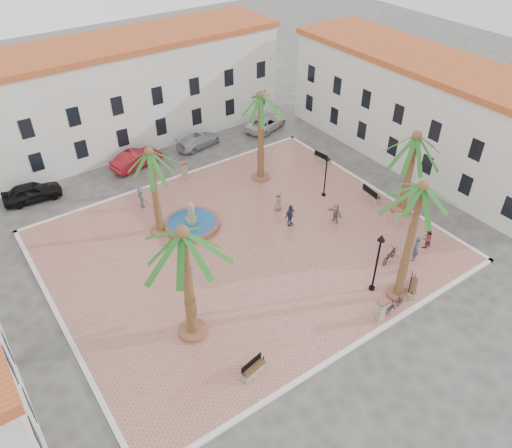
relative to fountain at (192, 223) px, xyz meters
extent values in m
plane|color=#56544F|center=(1.97, -4.09, -0.44)|extent=(120.00, 120.00, 0.00)
cube|color=#B97162|center=(1.97, -4.09, -0.36)|extent=(26.00, 22.00, 0.15)
cube|color=silver|center=(1.97, 6.91, -0.36)|extent=(26.30, 0.30, 0.16)
cube|color=silver|center=(1.97, -15.09, -0.36)|extent=(26.30, 0.30, 0.16)
cube|color=silver|center=(14.97, -4.09, -0.36)|extent=(0.30, 22.30, 0.16)
cube|color=silver|center=(-11.03, -4.09, -0.36)|extent=(0.30, 22.30, 0.16)
cube|color=silver|center=(1.97, 15.91, 4.06)|extent=(30.00, 7.00, 9.00)
cube|color=#BD5327|center=(1.97, 15.91, 8.81)|extent=(30.40, 7.40, 0.50)
cube|color=black|center=(-7.41, 12.43, 1.76)|extent=(1.00, 0.12, 1.60)
cube|color=black|center=(-3.66, 12.43, 1.76)|extent=(1.00, 0.12, 1.60)
cube|color=black|center=(0.09, 12.43, 1.76)|extent=(1.00, 0.12, 1.60)
cube|color=black|center=(3.84, 12.43, 1.76)|extent=(1.00, 0.12, 1.60)
cube|color=black|center=(7.59, 12.43, 1.76)|extent=(1.00, 0.12, 1.60)
cube|color=black|center=(11.34, 12.43, 1.76)|extent=(1.00, 0.12, 1.60)
cube|color=black|center=(15.09, 12.43, 1.76)|extent=(1.00, 0.12, 1.60)
cube|color=black|center=(-7.41, 12.43, 4.76)|extent=(1.00, 0.12, 1.60)
cube|color=black|center=(-3.66, 12.43, 4.76)|extent=(1.00, 0.12, 1.60)
cube|color=black|center=(0.09, 12.43, 4.76)|extent=(1.00, 0.12, 1.60)
cube|color=black|center=(3.84, 12.43, 4.76)|extent=(1.00, 0.12, 1.60)
cube|color=black|center=(7.59, 12.43, 4.76)|extent=(1.00, 0.12, 1.60)
cube|color=black|center=(11.34, 12.43, 4.76)|extent=(1.00, 0.12, 1.60)
cube|color=black|center=(15.09, 12.43, 4.76)|extent=(1.00, 0.12, 1.60)
cube|color=silver|center=(21.97, -2.09, 3.81)|extent=(7.00, 26.00, 8.50)
cube|color=#BD5327|center=(21.97, -2.09, 8.31)|extent=(7.40, 26.40, 0.50)
cube|color=black|center=(18.51, -13.58, 1.76)|extent=(0.12, 1.00, 1.60)
cube|color=black|center=(18.51, -9.86, 1.76)|extent=(0.12, 1.00, 1.60)
cube|color=black|center=(18.51, -6.15, 1.76)|extent=(0.12, 1.00, 1.60)
cube|color=black|center=(18.51, -2.43, 1.76)|extent=(0.12, 1.00, 1.60)
cube|color=black|center=(18.51, 1.28, 1.76)|extent=(0.12, 1.00, 1.60)
cube|color=black|center=(18.51, 5.00, 1.76)|extent=(0.12, 1.00, 1.60)
cube|color=black|center=(18.51, 8.71, 1.76)|extent=(0.12, 1.00, 1.60)
cube|color=black|center=(18.51, -9.86, 4.76)|extent=(0.12, 1.00, 1.60)
cube|color=black|center=(18.51, -6.15, 4.76)|extent=(0.12, 1.00, 1.60)
cube|color=black|center=(18.51, -2.43, 4.76)|extent=(0.12, 1.00, 1.60)
cube|color=black|center=(18.51, 1.28, 4.76)|extent=(0.12, 1.00, 1.60)
cube|color=black|center=(18.51, 5.00, 4.76)|extent=(0.12, 1.00, 1.60)
cube|color=black|center=(18.51, 8.71, 4.76)|extent=(0.12, 1.00, 1.60)
cube|color=black|center=(-14.05, -10.09, 1.76)|extent=(0.12, 1.00, 1.60)
cube|color=black|center=(-14.05, -6.09, 1.76)|extent=(0.12, 1.00, 1.60)
cube|color=black|center=(-14.05, -14.09, 4.76)|extent=(0.12, 1.00, 1.60)
cube|color=black|center=(-14.05, -10.09, 4.76)|extent=(0.12, 1.00, 1.60)
cylinder|color=#985A3E|center=(0.00, 0.00, -0.09)|extent=(4.12, 4.12, 0.39)
cylinder|color=#194C8C|center=(0.00, 0.00, 0.08)|extent=(3.63, 3.63, 0.06)
cylinder|color=gray|center=(0.00, 0.00, 0.10)|extent=(0.88, 0.88, 0.78)
cylinder|color=gray|center=(0.00, 0.00, 0.89)|extent=(0.59, 0.59, 1.18)
sphere|color=gray|center=(0.00, 0.00, 1.62)|extent=(0.43, 0.43, 0.43)
cylinder|color=#985A3E|center=(-2.21, 0.81, -0.18)|extent=(1.41, 1.41, 0.21)
cylinder|color=brown|center=(-2.21, 0.81, 3.15)|extent=(0.46, 0.46, 6.46)
sphere|color=brown|center=(-2.21, 0.81, 6.39)|extent=(0.62, 0.62, 0.62)
cylinder|color=#985A3E|center=(-4.92, -8.98, -0.16)|extent=(1.72, 1.72, 0.26)
cylinder|color=brown|center=(-4.92, -8.98, 3.55)|extent=(0.56, 0.56, 7.17)
sphere|color=brown|center=(-4.92, -8.98, 7.14)|extent=(0.75, 0.75, 0.75)
cylinder|color=#985A3E|center=(7.17, -13.71, -0.18)|extent=(1.43, 1.43, 0.21)
cylinder|color=brown|center=(7.17, -13.71, 3.90)|extent=(0.46, 0.46, 7.95)
sphere|color=brown|center=(7.17, -13.71, 7.88)|extent=(0.63, 0.63, 0.63)
cylinder|color=#985A3E|center=(14.37, -7.55, -0.17)|extent=(1.60, 1.60, 0.24)
cylinder|color=brown|center=(14.37, -7.55, 3.06)|extent=(0.52, 0.52, 6.22)
sphere|color=brown|center=(14.37, -7.55, 6.17)|extent=(0.70, 0.70, 0.70)
cylinder|color=#985A3E|center=(8.12, 2.61, -0.18)|extent=(1.52, 1.52, 0.23)
cylinder|color=brown|center=(8.12, 2.61, 3.57)|extent=(0.49, 0.49, 7.27)
sphere|color=brown|center=(8.12, 2.61, 7.21)|extent=(0.66, 0.66, 0.66)
cube|color=gray|center=(-3.62, -13.31, -0.11)|extent=(1.66, 0.79, 0.35)
cube|color=#56351E|center=(-3.62, -13.31, 0.09)|extent=(1.56, 0.73, 0.05)
cube|color=black|center=(-3.65, -13.12, 0.33)|extent=(1.49, 0.34, 0.44)
cylinder|color=black|center=(-4.35, -13.46, 0.20)|extent=(0.05, 0.05, 0.27)
cylinder|color=black|center=(-2.88, -13.16, 0.20)|extent=(0.05, 0.05, 0.27)
cube|color=gray|center=(8.26, -13.97, -0.10)|extent=(1.67, 1.35, 0.37)
cube|color=#56351E|center=(8.26, -13.97, 0.11)|extent=(1.57, 1.26, 0.06)
cube|color=black|center=(8.14, -13.80, 0.36)|extent=(1.34, 0.91, 0.46)
cylinder|color=black|center=(7.60, -14.41, 0.22)|extent=(0.05, 0.05, 0.28)
cylinder|color=black|center=(8.91, -13.54, 0.22)|extent=(0.05, 0.05, 0.28)
cube|color=gray|center=(13.67, -5.00, -0.08)|extent=(0.77, 1.91, 0.41)
cube|color=#56351E|center=(13.67, -5.00, 0.15)|extent=(0.71, 1.80, 0.06)
cube|color=black|center=(13.45, -4.97, 0.43)|extent=(0.25, 1.75, 0.52)
cylinder|color=black|center=(13.57, -5.87, 0.28)|extent=(0.05, 0.05, 0.31)
cylinder|color=black|center=(13.77, -4.13, 0.28)|extent=(0.05, 0.05, 0.31)
cube|color=gray|center=(14.37, 1.77, -0.10)|extent=(0.73, 1.73, 0.37)
cube|color=#56351E|center=(14.37, 1.77, 0.11)|extent=(0.67, 1.63, 0.06)
cube|color=black|center=(14.17, 1.75, 0.36)|extent=(0.25, 1.57, 0.47)
cylinder|color=black|center=(14.47, 0.99, 0.22)|extent=(0.05, 0.05, 0.28)
cylinder|color=black|center=(14.27, 2.56, 0.22)|extent=(0.05, 0.05, 0.28)
cylinder|color=black|center=(6.21, -12.42, -0.20)|extent=(0.39, 0.39, 0.18)
cylinder|color=black|center=(6.21, -12.42, 1.79)|extent=(0.13, 0.13, 3.95)
cone|color=black|center=(6.21, -12.42, 3.93)|extent=(0.48, 0.48, 0.44)
sphere|color=beige|center=(6.21, -12.42, 3.77)|extent=(0.26, 0.26, 0.26)
cylinder|color=black|center=(10.79, -2.51, -0.22)|extent=(0.32, 0.32, 0.14)
cylinder|color=black|center=(10.79, -2.51, 1.42)|extent=(0.11, 0.11, 3.24)
cone|color=black|center=(10.79, -2.51, 3.17)|extent=(0.40, 0.40, 0.36)
sphere|color=beige|center=(10.79, -2.51, 3.04)|extent=(0.22, 0.22, 0.22)
cube|color=gray|center=(4.71, -14.49, 0.39)|extent=(0.43, 0.43, 1.37)
cube|color=#985A3E|center=(4.71, -14.49, 1.13)|extent=(0.53, 0.53, 0.11)
cube|color=gray|center=(2.80, 6.31, 0.43)|extent=(0.46, 0.46, 1.43)
cube|color=#985A3E|center=(2.80, 6.31, 1.20)|extent=(0.57, 0.57, 0.11)
cube|color=gray|center=(12.77, -8.52, 0.31)|extent=(0.41, 0.41, 1.20)
cube|color=#985A3E|center=(12.77, -8.52, 0.95)|extent=(0.51, 0.51, 0.09)
cylinder|color=black|center=(9.23, -12.47, 0.10)|extent=(0.40, 0.40, 0.77)
imported|color=#373E57|center=(10.63, -12.01, 0.69)|extent=(0.84, 0.71, 1.97)
imported|color=black|center=(9.15, -11.11, 0.19)|extent=(1.92, 1.11, 0.95)
imported|color=brown|center=(12.34, -11.55, 0.54)|extent=(0.82, 0.65, 1.65)
imported|color=black|center=(5.97, -14.49, 0.23)|extent=(1.75, 0.62, 1.03)
imported|color=#887353|center=(6.56, -1.94, 0.55)|extent=(0.98, 0.91, 1.68)
imported|color=#28304D|center=(6.08, -4.04, 0.60)|extent=(1.10, 0.61, 1.78)
imported|color=#505056|center=(-1.91, 4.43, 0.59)|extent=(0.81, 1.21, 1.75)
imported|color=#776B5E|center=(9.13, -5.68, 0.48)|extent=(0.51, 1.44, 1.54)
imported|color=black|center=(-8.67, 10.57, 0.33)|extent=(4.67, 2.27, 1.53)
imported|color=maroon|center=(0.40, 10.69, 0.33)|extent=(4.94, 2.71, 1.54)
imported|color=#AFB0B8|center=(6.69, 10.76, 0.21)|extent=(4.70, 2.58, 1.29)
imported|color=beige|center=(14.12, 10.08, 0.24)|extent=(5.33, 3.71, 1.35)
camera|label=1|loc=(-13.03, -26.97, 22.38)|focal=35.00mm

